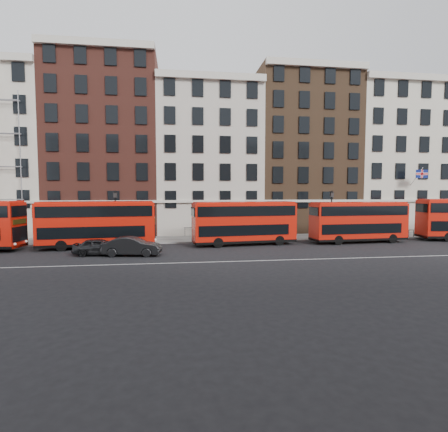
{
  "coord_description": "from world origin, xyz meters",
  "views": [
    {
      "loc": [
        -4.21,
        -28.04,
        5.33
      ],
      "look_at": [
        0.35,
        5.0,
        3.0
      ],
      "focal_mm": 28.0,
      "sensor_mm": 36.0,
      "label": 1
    }
  ],
  "objects": [
    {
      "name": "building_terrace",
      "position": [
        -0.31,
        17.88,
        10.24
      ],
      "size": [
        64.0,
        11.95,
        22.0
      ],
      "color": "#BBB4A1",
      "rests_on": "ground"
    },
    {
      "name": "bus_d",
      "position": [
        14.64,
        5.98,
        2.28
      ],
      "size": [
        10.27,
        3.09,
        4.26
      ],
      "rotation": [
        0.0,
        0.0,
        0.06
      ],
      "color": "red",
      "rests_on": "ground"
    },
    {
      "name": "car_front",
      "position": [
        -7.86,
        1.54,
        0.79
      ],
      "size": [
        4.96,
        2.28,
        1.58
      ],
      "primitive_type": "imported",
      "rotation": [
        0.0,
        0.0,
        1.44
      ],
      "color": "black",
      "rests_on": "ground"
    },
    {
      "name": "road_centre_line",
      "position": [
        0.0,
        -2.0,
        0.01
      ],
      "size": [
        70.0,
        0.12,
        0.01
      ],
      "primitive_type": "cube",
      "color": "white",
      "rests_on": "ground"
    },
    {
      "name": "iron_railings",
      "position": [
        0.0,
        12.7,
        0.65
      ],
      "size": [
        6.6,
        0.06,
        1.0
      ],
      "primitive_type": null,
      "color": "black",
      "rests_on": "pavement"
    },
    {
      "name": "bus_b",
      "position": [
        -11.57,
        5.98,
        2.37
      ],
      "size": [
        10.71,
        3.57,
        4.42
      ],
      "rotation": [
        0.0,
        0.0,
        0.1
      ],
      "color": "red",
      "rests_on": "ground"
    },
    {
      "name": "lamp_post_left",
      "position": [
        -10.41,
        9.18,
        3.08
      ],
      "size": [
        0.44,
        0.44,
        5.33
      ],
      "color": "black",
      "rests_on": "pavement"
    },
    {
      "name": "ground",
      "position": [
        0.0,
        0.0,
        0.0
      ],
      "size": [
        120.0,
        120.0,
        0.0
      ],
      "primitive_type": "plane",
      "color": "black",
      "rests_on": "ground"
    },
    {
      "name": "kerb",
      "position": [
        0.0,
        8.0,
        0.08
      ],
      "size": [
        80.0,
        0.3,
        0.16
      ],
      "primitive_type": "cube",
      "color": "gray",
      "rests_on": "ground"
    },
    {
      "name": "bus_c",
      "position": [
        2.49,
        5.98,
        2.32
      ],
      "size": [
        10.5,
        3.56,
        4.33
      ],
      "rotation": [
        0.0,
        0.0,
        0.11
      ],
      "color": "red",
      "rests_on": "ground"
    },
    {
      "name": "lamp_post_right",
      "position": [
        12.77,
        8.34,
        3.08
      ],
      "size": [
        0.44,
        0.44,
        5.33
      ],
      "color": "black",
      "rests_on": "pavement"
    },
    {
      "name": "car_rear",
      "position": [
        -10.61,
        2.1,
        0.71
      ],
      "size": [
        4.28,
        1.92,
        1.43
      ],
      "primitive_type": "imported",
      "rotation": [
        0.0,
        0.0,
        1.51
      ],
      "color": "black",
      "rests_on": "ground"
    },
    {
      "name": "pavement",
      "position": [
        0.0,
        10.5,
        0.07
      ],
      "size": [
        80.0,
        5.0,
        0.15
      ],
      "primitive_type": "cube",
      "color": "gray",
      "rests_on": "ground"
    },
    {
      "name": "traffic_light",
      "position": [
        24.25,
        8.13,
        2.45
      ],
      "size": [
        0.25,
        0.45,
        3.27
      ],
      "color": "black",
      "rests_on": "pavement"
    }
  ]
}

